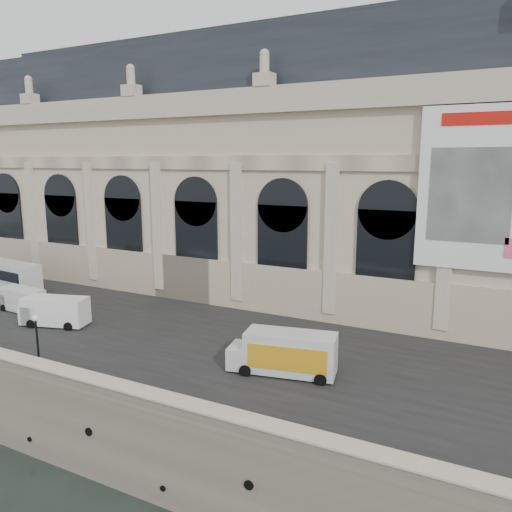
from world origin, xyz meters
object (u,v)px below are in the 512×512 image
at_px(van_b, 20,299).
at_px(lamp_right, 37,342).
at_px(bus_left, 1,274).
at_px(van_c, 52,311).
at_px(box_truck, 284,353).

relative_size(van_b, lamp_right, 1.34).
xyz_separation_m(bus_left, van_b, (8.90, -4.39, -0.82)).
bearing_deg(van_c, box_truck, 0.21).
bearing_deg(van_b, box_truck, -3.01).
bearing_deg(bus_left, box_truck, -8.67).
distance_m(bus_left, van_c, 16.76).
xyz_separation_m(van_c, box_truck, (23.70, 0.09, 0.19)).
bearing_deg(van_b, van_c, -14.13).
height_order(box_truck, lamp_right, lamp_right).
bearing_deg(box_truck, van_b, 176.99).
xyz_separation_m(box_truck, lamp_right, (-16.64, -7.44, 0.47)).
distance_m(bus_left, lamp_right, 26.34).
relative_size(bus_left, box_truck, 1.56).
xyz_separation_m(van_b, lamp_right, (13.76, -9.04, 0.82)).
distance_m(bus_left, box_truck, 39.75).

